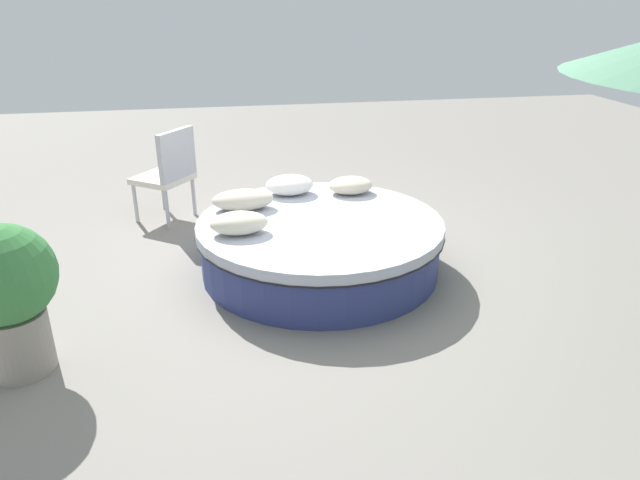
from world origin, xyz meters
name	(u,v)px	position (x,y,z in m)	size (l,w,h in m)	color
ground_plane	(320,269)	(0.00, 0.00, 0.00)	(16.00, 16.00, 0.00)	gray
round_bed	(320,244)	(0.00, 0.00, 0.24)	(2.11, 2.11, 0.47)	navy
throw_pillow_0	(351,185)	(0.42, 0.64, 0.55)	(0.42, 0.32, 0.16)	beige
throw_pillow_1	(289,185)	(-0.16, 0.72, 0.56)	(0.46, 0.34, 0.19)	white
throw_pillow_2	(243,200)	(-0.63, 0.39, 0.56)	(0.54, 0.31, 0.18)	beige
throw_pillow_3	(239,223)	(-0.69, -0.17, 0.56)	(0.46, 0.30, 0.18)	beige
patio_chair	(169,169)	(-1.32, 1.47, 0.56)	(0.71, 0.72, 0.98)	#B7B7BC
planter	(6,289)	(-2.16, -1.09, 0.59)	(0.63, 0.63, 1.00)	gray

